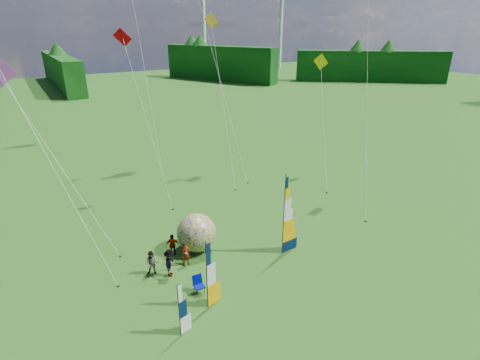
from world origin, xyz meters
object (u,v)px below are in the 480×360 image
side_banner_far (179,312)px  spectator_c (170,263)px  side_banner_left (207,277)px  spectator_d (173,245)px  camp_chair (199,285)px  bol_inflatable (196,233)px  spectator_b (152,263)px  feather_banner_main (284,217)px  kite_whale (212,44)px  spectator_a (186,254)px

side_banner_far → spectator_c: 4.86m
side_banner_left → spectator_c: (-0.66, 3.58, -1.07)m
spectator_d → camp_chair: 4.24m
bol_inflatable → spectator_c: (-2.53, -1.71, -0.41)m
spectator_b → spectator_c: size_ratio=0.91×
feather_banner_main → spectator_d: 7.31m
side_banner_left → kite_whale: bearing=49.8°
side_banner_left → side_banner_far: bearing=-163.4°
kite_whale → spectator_c: bearing=-125.4°
spectator_b → bol_inflatable: bearing=50.0°
feather_banner_main → side_banner_left: size_ratio=1.38×
side_banner_far → spectator_c: size_ratio=1.65×
spectator_d → spectator_b: bearing=61.3°
spectator_a → camp_chair: spectator_a is taller
spectator_d → kite_whale: size_ratio=0.06×
bol_inflatable → camp_chair: size_ratio=2.43×
side_banner_far → spectator_a: 5.76m
side_banner_left → side_banner_far: size_ratio=1.35×
kite_whale → spectator_a: bearing=-123.2°
camp_chair → kite_whale: bearing=62.6°
side_banner_far → kite_whale: kite_whale is taller
spectator_a → spectator_d: 1.46m
camp_chair → kite_whale: kite_whale is taller
feather_banner_main → spectator_c: feather_banner_main is taller
side_banner_left → camp_chair: 1.90m
side_banner_far → kite_whale: 26.20m
spectator_a → spectator_c: size_ratio=0.90×
camp_chair → spectator_d: bearing=90.6°
bol_inflatable → kite_whale: kite_whale is taller
spectator_a → spectator_b: (-2.08, 0.17, 0.01)m
spectator_a → camp_chair: bearing=-99.5°
side_banner_left → spectator_c: 3.80m
bol_inflatable → kite_whale: bearing=58.1°
spectator_c → feather_banner_main: bearing=-68.1°
spectator_b → camp_chair: size_ratio=1.49×
spectator_b → spectator_c: 1.09m
feather_banner_main → spectator_b: size_ratio=3.40×
spectator_b → camp_chair: spectator_b is taller
side_banner_left → spectator_c: side_banner_left is taller
spectator_a → kite_whale: 21.47m
spectator_c → bol_inflatable: bearing=-21.6°
spectator_a → kite_whale: size_ratio=0.06×
spectator_c → camp_chair: spectator_c is taller
spectator_d → spectator_c: bearing=90.3°
feather_banner_main → spectator_b: feather_banner_main is taller
bol_inflatable → side_banner_left: bearing=-109.4°
bol_inflatable → spectator_c: 3.08m
side_banner_far → bol_inflatable: size_ratio=1.12×
bol_inflatable → spectator_c: bearing=-146.0°
side_banner_far → camp_chair: (2.09, 2.33, -0.91)m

